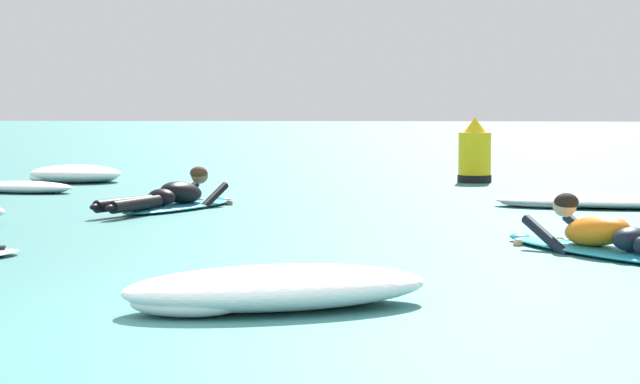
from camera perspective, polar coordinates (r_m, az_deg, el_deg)
ground_plane at (r=16.34m, az=1.20°, el=-0.11°), size 120.00×120.00×0.00m
surfer_near at (r=10.05m, az=13.86°, el=-2.26°), size 1.85×2.48×0.54m
surfer_far at (r=14.04m, az=-7.10°, el=-0.31°), size 1.35×2.56×0.54m
whitewater_front at (r=14.74m, az=14.53°, el=-0.45°), size 3.17×1.12×0.16m
whitewater_mid_right at (r=7.32m, az=-2.08°, el=-4.69°), size 2.08×1.46×0.27m
whitewater_back at (r=19.12m, az=-11.70°, el=0.85°), size 1.56×1.30×0.28m
whitewater_far_band at (r=17.07m, az=-14.01°, el=0.22°), size 1.49×0.83×0.17m
channel_marker_buoy at (r=18.87m, az=7.48°, el=1.72°), size 0.54×0.54×1.04m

